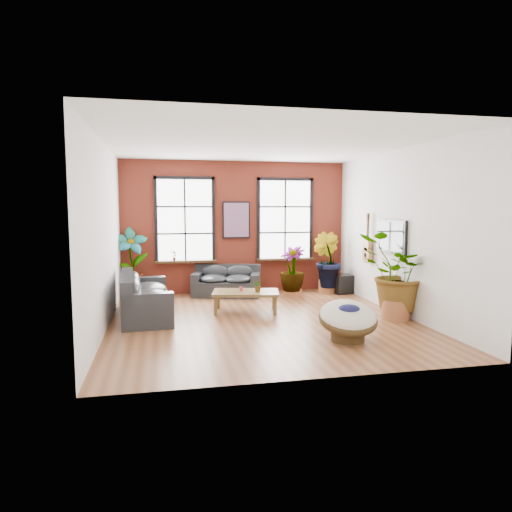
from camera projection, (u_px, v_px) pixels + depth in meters
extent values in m
cube|color=brown|center=(262.00, 321.00, 9.23)|extent=(6.00, 6.50, 0.02)
cube|color=white|center=(262.00, 144.00, 8.86)|extent=(6.00, 6.50, 0.02)
cube|color=#5D1E16|center=(236.00, 227.00, 12.22)|extent=(6.00, 0.02, 3.50)
cube|color=silver|center=(317.00, 248.00, 5.87)|extent=(6.00, 0.02, 3.50)
cube|color=silver|center=(104.00, 236.00, 8.43)|extent=(0.02, 6.50, 3.50)
cube|color=silver|center=(401.00, 232.00, 9.65)|extent=(0.02, 6.50, 3.50)
cube|color=white|center=(185.00, 220.00, 11.86)|extent=(1.40, 0.02, 2.10)
cube|color=black|center=(186.00, 262.00, 11.91)|extent=(1.60, 0.22, 0.06)
cube|color=white|center=(285.00, 220.00, 12.41)|extent=(1.40, 0.02, 2.10)
cube|color=black|center=(285.00, 259.00, 12.46)|extent=(1.60, 0.22, 0.06)
cube|color=#212428|center=(226.00, 288.00, 11.80)|extent=(1.88, 1.28, 0.39)
cube|color=#212428|center=(228.00, 272.00, 12.07)|extent=(1.71, 0.67, 0.40)
cube|color=#212428|center=(197.00, 277.00, 11.82)|extent=(0.43, 0.86, 0.20)
cube|color=#212428|center=(256.00, 277.00, 11.71)|extent=(0.43, 0.86, 0.20)
ellipsoid|color=#212428|center=(214.00, 279.00, 11.75)|extent=(0.89, 0.87, 0.22)
ellipsoid|color=#212428|center=(215.00, 272.00, 11.97)|extent=(0.75, 0.41, 0.38)
ellipsoid|color=#212428|center=(239.00, 279.00, 11.70)|extent=(0.89, 0.87, 0.22)
ellipsoid|color=#212428|center=(240.00, 272.00, 11.93)|extent=(0.75, 0.41, 0.38)
cube|color=#212428|center=(146.00, 306.00, 9.51)|extent=(1.11, 2.36, 0.45)
cube|color=#212428|center=(127.00, 285.00, 9.37)|extent=(0.38, 2.32, 0.46)
cube|color=#212428|center=(147.00, 299.00, 8.48)|extent=(0.98, 0.30, 0.24)
cube|color=#212428|center=(144.00, 282.00, 10.47)|extent=(0.98, 0.30, 0.24)
ellipsoid|color=#212428|center=(149.00, 296.00, 9.06)|extent=(0.87, 1.06, 0.26)
ellipsoid|color=#212428|center=(134.00, 289.00, 8.97)|extent=(0.32, 1.02, 0.44)
ellipsoid|color=#212428|center=(147.00, 289.00, 9.94)|extent=(0.87, 1.06, 0.26)
ellipsoid|color=#212428|center=(134.00, 282.00, 9.85)|extent=(0.32, 1.02, 0.44)
cube|color=brown|center=(246.00, 293.00, 9.95)|extent=(1.56, 1.09, 0.06)
cube|color=black|center=(246.00, 292.00, 9.81)|extent=(1.39, 0.30, 0.00)
cube|color=black|center=(246.00, 290.00, 10.08)|extent=(1.39, 0.30, 0.00)
cube|color=brown|center=(216.00, 306.00, 9.65)|extent=(0.08, 0.08, 0.40)
cube|color=brown|center=(275.00, 306.00, 9.65)|extent=(0.08, 0.08, 0.40)
cube|color=brown|center=(218.00, 300.00, 10.30)|extent=(0.08, 0.08, 0.40)
cube|color=brown|center=(274.00, 300.00, 10.29)|extent=(0.08, 0.08, 0.40)
cylinder|color=#BC2F43|center=(241.00, 289.00, 9.99)|extent=(0.10, 0.10, 0.09)
cylinder|color=#412F17|center=(348.00, 334.00, 7.80)|extent=(0.66, 0.66, 0.23)
torus|color=#412F17|center=(348.00, 319.00, 7.77)|extent=(1.14, 1.14, 0.45)
ellipsoid|color=beige|center=(348.00, 315.00, 7.76)|extent=(1.11, 1.15, 0.62)
ellipsoid|color=#13153D|center=(349.00, 309.00, 7.70)|extent=(0.43, 0.36, 0.17)
cube|color=black|center=(236.00, 220.00, 12.13)|extent=(0.74, 0.04, 0.98)
cube|color=#0C7F8C|center=(236.00, 220.00, 12.10)|extent=(0.66, 0.02, 0.90)
cube|color=black|center=(391.00, 236.00, 9.94)|extent=(0.06, 1.25, 0.72)
cube|color=black|center=(390.00, 236.00, 9.93)|extent=(0.01, 1.15, 0.62)
cylinder|color=#B27F4C|center=(367.00, 255.00, 11.01)|extent=(0.09, 0.38, 0.38)
cylinder|color=#B27F4C|center=(367.00, 245.00, 10.98)|extent=(0.09, 0.30, 0.30)
cylinder|color=black|center=(367.00, 255.00, 11.01)|extent=(0.09, 0.11, 0.11)
cube|color=black|center=(368.00, 230.00, 10.94)|extent=(0.04, 0.05, 0.55)
cube|color=black|center=(368.00, 216.00, 10.91)|extent=(0.06, 0.06, 0.14)
cube|color=black|center=(344.00, 284.00, 12.20)|extent=(0.65, 0.56, 0.49)
cylinder|color=#A05A34|center=(133.00, 291.00, 11.42)|extent=(0.63, 0.63, 0.41)
cylinder|color=#A05A34|center=(327.00, 286.00, 12.26)|extent=(0.55, 0.55, 0.34)
cylinder|color=#A05A34|center=(395.00, 310.00, 9.27)|extent=(0.69, 0.69, 0.41)
cylinder|color=#A05A34|center=(292.00, 289.00, 11.79)|extent=(0.60, 0.60, 0.34)
imported|color=#184011|center=(131.00, 260.00, 11.36)|extent=(0.98, 0.77, 1.65)
imported|color=#184011|center=(326.00, 260.00, 12.19)|extent=(0.94, 1.01, 1.47)
imported|color=#184011|center=(396.00, 273.00, 9.23)|extent=(1.68, 1.53, 1.59)
imported|color=#184011|center=(292.00, 269.00, 11.70)|extent=(0.91, 0.91, 1.15)
imported|color=#184011|center=(258.00, 286.00, 9.90)|extent=(0.28, 0.25, 0.25)
imported|color=#184011|center=(174.00, 256.00, 11.83)|extent=(0.17, 0.17, 0.27)
imported|color=#184011|center=(298.00, 253.00, 12.51)|extent=(0.19, 0.19, 0.27)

